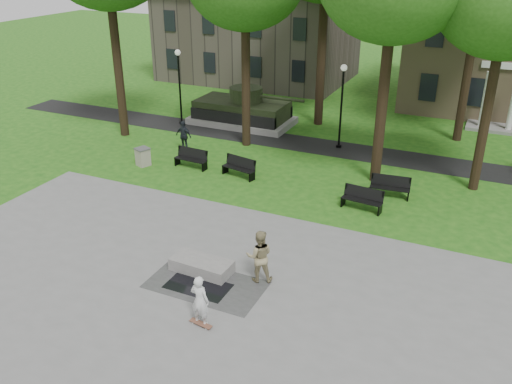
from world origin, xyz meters
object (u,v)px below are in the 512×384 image
(concrete_block, at_px, (202,265))
(skateboarder, at_px, (200,300))
(friend_watching, at_px, (259,256))
(trash_bin, at_px, (143,157))
(park_bench_0, at_px, (191,158))

(concrete_block, distance_m, skateboarder, 3.00)
(skateboarder, height_order, friend_watching, friend_watching)
(concrete_block, bearing_deg, friend_watching, 9.43)
(friend_watching, bearing_deg, skateboarder, 51.84)
(concrete_block, bearing_deg, trash_bin, 136.35)
(friend_watching, distance_m, park_bench_0, 11.00)
(concrete_block, distance_m, friend_watching, 2.25)
(skateboarder, bearing_deg, concrete_block, -57.48)
(concrete_block, xyz_separation_m, trash_bin, (-7.86, 7.50, 0.24))
(trash_bin, bearing_deg, skateboarder, -47.22)
(concrete_block, relative_size, friend_watching, 1.15)
(friend_watching, relative_size, park_bench_0, 1.05)
(friend_watching, relative_size, trash_bin, 2.00)
(park_bench_0, xyz_separation_m, trash_bin, (-2.44, -0.86, -0.04))
(friend_watching, bearing_deg, concrete_block, -15.95)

